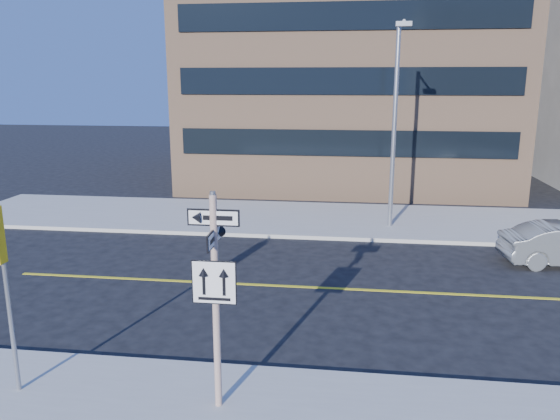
# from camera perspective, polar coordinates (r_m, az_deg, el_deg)

# --- Properties ---
(ground) EXTENTS (120.00, 120.00, 0.00)m
(ground) POSITION_cam_1_polar(r_m,az_deg,el_deg) (13.04, -3.72, -14.22)
(ground) COLOR black
(ground) RESTS_ON ground
(sign_pole) EXTENTS (0.92, 0.92, 4.06)m
(sign_pole) POSITION_cam_1_polar(r_m,az_deg,el_deg) (9.80, -6.78, -8.28)
(sign_pole) COLOR silver
(sign_pole) RESTS_ON near_sidewalk
(streetlight_a) EXTENTS (0.55, 2.25, 8.00)m
(streetlight_a) POSITION_cam_1_polar(r_m,az_deg,el_deg) (22.19, 11.96, 9.80)
(streetlight_a) COLOR gray
(streetlight_a) RESTS_ON far_sidewalk
(building_brick) EXTENTS (18.00, 18.00, 18.00)m
(building_brick) POSITION_cam_1_polar(r_m,az_deg,el_deg) (36.45, 7.26, 17.97)
(building_brick) COLOR #A47C5B
(building_brick) RESTS_ON ground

